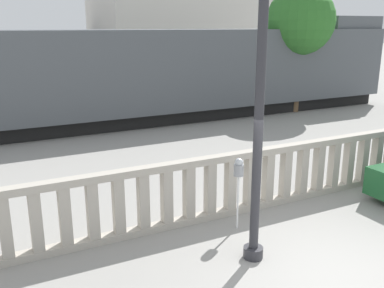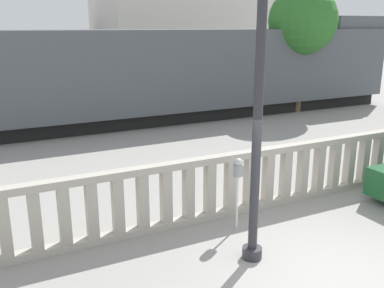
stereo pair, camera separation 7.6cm
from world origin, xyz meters
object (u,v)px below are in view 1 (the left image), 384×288
object	(u,v)px
lamppost	(262,43)
train_far	(24,58)
parking_meter	(239,171)
tree_right	(300,21)
train_near	(185,72)

from	to	relation	value
lamppost	train_far	world-z (taller)	lamppost
parking_meter	train_far	world-z (taller)	train_far
lamppost	parking_meter	size ratio (longest dim) A/B	4.27
lamppost	tree_right	world-z (taller)	lamppost
tree_right	train_far	bearing A→B (deg)	121.21
train_near	tree_right	size ratio (longest dim) A/B	3.67
parking_meter	tree_right	world-z (taller)	tree_right
train_near	train_far	size ratio (longest dim) A/B	0.98
train_near	train_far	world-z (taller)	train_near
train_near	train_far	bearing A→B (deg)	107.44
train_far	train_near	bearing A→B (deg)	-72.56
train_near	lamppost	bearing A→B (deg)	-110.42
lamppost	tree_right	xyz separation A→B (m)	(9.43, 10.12, 0.45)
train_far	tree_right	xyz separation A→B (m)	(10.13, -16.72, 2.38)
parking_meter	train_near	xyz separation A→B (m)	(3.83, 10.17, 0.78)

